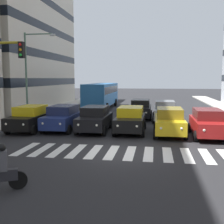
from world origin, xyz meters
The scene contains 14 objects.
ground_plane centered at (0.00, 0.00, 0.00)m, with size 180.00×180.00×0.00m, color #262628.
building_right_block_0 centered at (16.29, -21.12, 8.01)m, with size 9.84×20.80×16.01m.
crosswalk_markings centered at (0.00, 0.00, 0.00)m, with size 10.35×2.80×0.01m.
car_1 centered at (-4.86, -4.58, 0.89)m, with size 2.02×4.44×1.72m.
car_2 centered at (-2.55, -4.92, 0.89)m, with size 2.02×4.44×1.72m.
car_3 centered at (0.01, -5.40, 0.89)m, with size 2.02×4.44×1.72m.
car_4 centered at (2.43, -5.37, 0.89)m, with size 2.02×4.44×1.72m.
car_5 centered at (4.80, -5.58, 0.89)m, with size 2.02×4.44×1.72m.
car_6 centered at (6.97, -5.00, 0.89)m, with size 2.02×4.44×1.72m.
car_row2_0 centered at (-2.43, -10.93, 0.89)m, with size 2.02×4.44×1.72m.
car_row2_1 centered at (-0.31, -12.26, 0.89)m, with size 2.02×4.44×1.72m.
bus_behind_traffic centered at (4.80, -20.26, 1.86)m, with size 2.78×10.50×3.00m.
motorcycle_with_rider centered at (3.23, 5.37, 0.65)m, with size 1.56×0.86×1.57m.
street_lamp_right centered at (8.96, -9.79, 4.60)m, with size 2.79×0.28×7.32m.
Camera 1 is at (-1.64, 13.61, 3.61)m, focal length 45.94 mm.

